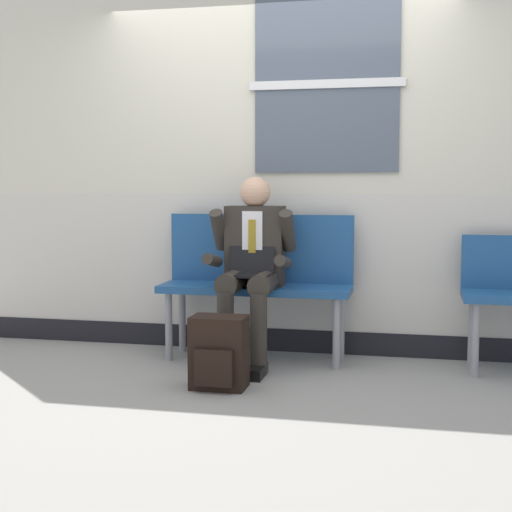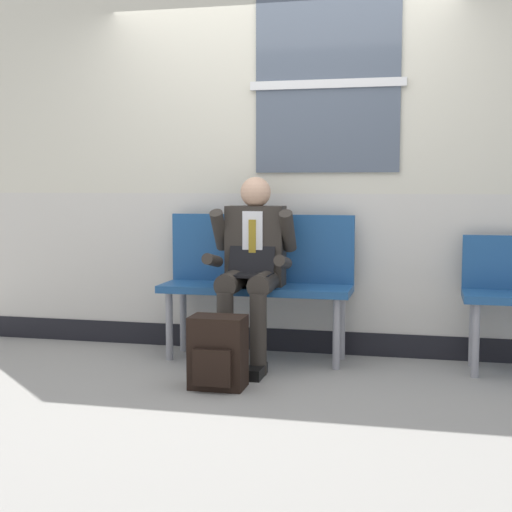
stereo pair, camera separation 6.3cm
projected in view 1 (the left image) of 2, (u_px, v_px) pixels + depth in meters
The scene contains 5 objects.
ground_plane at pixel (261, 369), 4.86m from camera, with size 18.00×18.00×0.00m, color gray.
station_wall at pixel (279, 156), 5.32m from camera, with size 5.42×0.17×2.87m.
bench_with_person at pixel (258, 274), 5.16m from camera, with size 1.33×0.42×1.01m.
person_seated at pixel (251, 264), 4.95m from camera, with size 0.57×0.70×1.28m.
backpack at pixel (219, 353), 4.39m from camera, with size 0.33×0.26×0.44m.
Camera 1 is at (0.99, -4.66, 1.22)m, focal length 51.42 mm.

